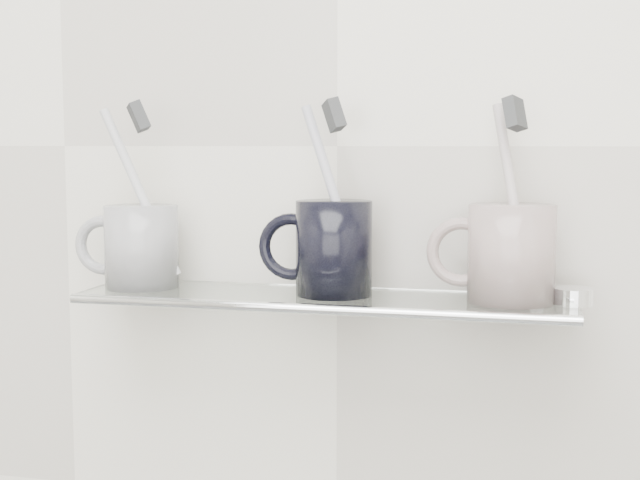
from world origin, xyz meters
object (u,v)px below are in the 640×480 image
(mug_left, at_px, (142,246))
(mug_center, at_px, (334,248))
(mug_right, at_px, (511,254))
(shelf_glass, at_px, (324,299))

(mug_left, relative_size, mug_center, 0.91)
(mug_center, bearing_deg, mug_right, 11.15)
(shelf_glass, height_order, mug_right, mug_right)
(mug_center, bearing_deg, shelf_glass, -140.84)
(mug_left, height_order, mug_right, mug_right)
(shelf_glass, relative_size, mug_left, 5.74)
(shelf_glass, xyz_separation_m, mug_right, (0.19, 0.00, 0.05))
(shelf_glass, distance_m, mug_right, 0.19)
(mug_center, relative_size, mug_right, 1.01)
(shelf_glass, bearing_deg, mug_center, 28.02)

